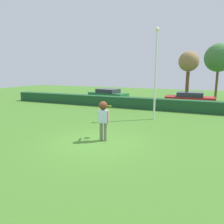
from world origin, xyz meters
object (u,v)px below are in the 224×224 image
Objects in this scene: person at (103,115)px; maple_tree at (219,58)px; lamppost at (156,70)px; parked_car_red at (190,98)px; bare_elm_tree at (189,63)px; parked_car_green at (108,94)px; frisbee at (109,106)px.

person is 18.14m from maple_tree.
lamppost reaches higher than parked_car_red.
person is 0.32× the size of lamppost.
parked_car_red is 6.77m from maple_tree.
person is 0.36× the size of bare_elm_tree.
parked_car_red is (1.75, 6.66, -2.49)m from lamppost.
bare_elm_tree is at bearing 100.77° from parked_car_red.
person is 0.31× the size of maple_tree.
person is 13.31m from parked_car_green.
person is 12.29m from parked_car_red.
parked_car_red is (8.20, -0.27, 0.00)m from parked_car_green.
parked_car_green is at bearing 114.56° from frisbee.
lamppost is 0.97× the size of maple_tree.
lamppost is at bearing 77.73° from person.
person is at bearing -103.65° from parked_car_red.
lamppost is (1.18, 4.61, 1.68)m from frisbee.
lamppost is at bearing -108.90° from maple_tree.
parked_car_red is at bearing -1.86° from parked_car_green.
parked_car_red is 0.72× the size of maple_tree.
frisbee reaches higher than parked_car_green.
parked_car_green is 12.16m from maple_tree.
frisbee is 14.18m from bare_elm_tree.
person is 5.75m from lamppost.
maple_tree is (5.22, 16.41, 2.95)m from frisbee.
parked_car_green is (-6.45, 6.92, -2.49)m from lamppost.
lamppost is 1.28× the size of parked_car_green.
parked_car_green is (-5.27, 11.54, -0.81)m from frisbee.
lamppost is at bearing -104.73° from parked_car_red.
parked_car_green is 8.20m from parked_car_red.
lamppost is 12.54m from maple_tree.
frisbee is 0.05× the size of maple_tree.
maple_tree reaches higher than person.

